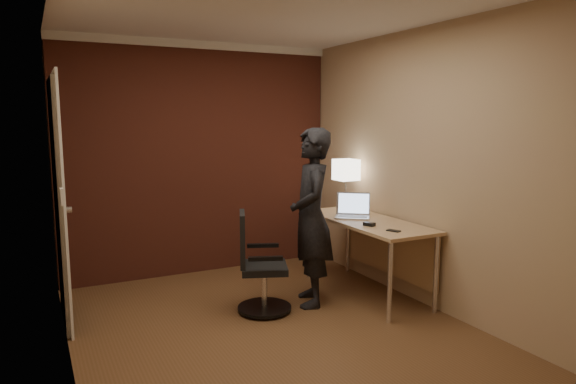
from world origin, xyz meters
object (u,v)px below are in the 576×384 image
(desk, at_px, (373,232))
(office_chair, at_px, (258,269))
(person, at_px, (311,217))
(phone, at_px, (393,231))
(desk_lamp, at_px, (346,170))
(mouse, at_px, (369,224))
(laptop, at_px, (353,210))

(desk, height_order, office_chair, office_chair)
(desk, height_order, person, person)
(phone, bearing_deg, desk, 50.25)
(desk_lamp, distance_m, person, 0.99)
(mouse, bearing_deg, phone, -99.38)
(office_chair, xyz_separation_m, person, (0.52, -0.02, 0.42))
(person, bearing_deg, laptop, 129.24)
(laptop, bearing_deg, desk_lamp, 66.64)
(desk, relative_size, laptop, 3.58)
(person, bearing_deg, mouse, 83.22)
(desk, xyz_separation_m, office_chair, (-1.20, 0.03, -0.22))
(desk, xyz_separation_m, mouse, (-0.22, -0.24, 0.14))
(desk, distance_m, desk_lamp, 0.80)
(desk_lamp, distance_m, laptop, 0.54)
(laptop, relative_size, person, 0.26)
(office_chair, bearing_deg, laptop, 8.64)
(office_chair, bearing_deg, desk, -1.40)
(office_chair, distance_m, person, 0.67)
(desk, relative_size, person, 0.93)
(phone, relative_size, person, 0.07)
(desk, distance_m, phone, 0.55)
(desk_lamp, bearing_deg, mouse, -108.70)
(laptop, xyz_separation_m, person, (-0.57, -0.19, 0.01))
(phone, height_order, office_chair, office_chair)
(desk_lamp, relative_size, person, 0.33)
(desk, relative_size, desk_lamp, 2.80)
(laptop, distance_m, mouse, 0.45)
(mouse, distance_m, office_chair, 1.08)
(phone, distance_m, office_chair, 1.22)
(laptop, height_order, office_chair, laptop)
(mouse, relative_size, phone, 0.87)
(desk_lamp, distance_m, phone, 1.19)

